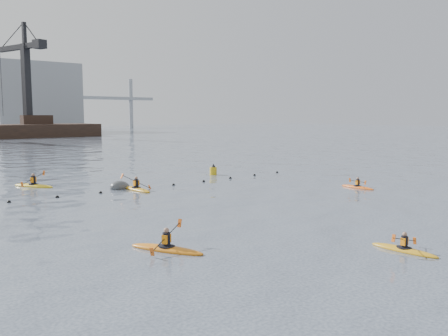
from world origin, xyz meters
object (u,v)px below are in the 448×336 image
(kayaker_4, at_px, (358,187))
(kayaker_5, at_px, (34,185))
(kayaker_0, at_px, (167,248))
(mooring_buoy, at_px, (120,188))
(nav_buoy, at_px, (213,171))
(kayaker_3, at_px, (136,189))
(kayaker_1, at_px, (404,249))

(kayaker_4, xyz_separation_m, kayaker_5, (-18.66, 16.13, 0.02))
(kayaker_0, bearing_deg, kayaker_4, -12.46)
(mooring_buoy, bearing_deg, kayaker_5, 135.00)
(nav_buoy, bearing_deg, mooring_buoy, -170.35)
(kayaker_0, distance_m, nav_buoy, 24.34)
(kayaker_3, bearing_deg, nav_buoy, 17.55)
(kayaker_0, distance_m, kayaker_5, 21.06)
(kayaker_1, relative_size, mooring_buoy, 1.30)
(nav_buoy, bearing_deg, kayaker_4, -74.66)
(kayaker_1, xyz_separation_m, kayaker_5, (-6.02, 27.20, 0.02))
(kayaker_4, relative_size, nav_buoy, 2.48)
(kayaker_1, bearing_deg, kayaker_5, 99.24)
(nav_buoy, bearing_deg, kayaker_5, 168.46)
(kayaker_1, relative_size, kayaker_5, 0.82)
(kayaker_1, bearing_deg, kayaker_4, 37.95)
(kayaker_0, relative_size, kayaker_5, 0.95)
(kayaker_5, bearing_deg, nav_buoy, -41.57)
(kayaker_3, relative_size, kayaker_4, 1.23)
(kayaker_1, xyz_separation_m, kayaker_4, (12.64, 11.06, 0.00))
(kayaker_1, distance_m, kayaker_3, 20.74)
(mooring_buoy, bearing_deg, kayaker_1, -86.94)
(kayaker_3, xyz_separation_m, mooring_buoy, (-0.46, 1.65, -0.11))
(kayaker_0, height_order, mooring_buoy, kayaker_0)
(mooring_buoy, distance_m, nav_buoy, 10.41)
(kayaker_5, distance_m, nav_buoy, 15.40)
(kayaker_1, distance_m, kayaker_4, 16.80)
(kayaker_5, relative_size, mooring_buoy, 1.58)
(kayaker_0, bearing_deg, mooring_buoy, 42.90)
(kayaker_4, xyz_separation_m, nav_buoy, (-3.58, 13.05, 0.27))
(kayaker_0, bearing_deg, kayaker_3, 39.26)
(kayaker_5, bearing_deg, kayaker_3, -80.80)
(kayaker_4, height_order, nav_buoy, nav_buoy)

